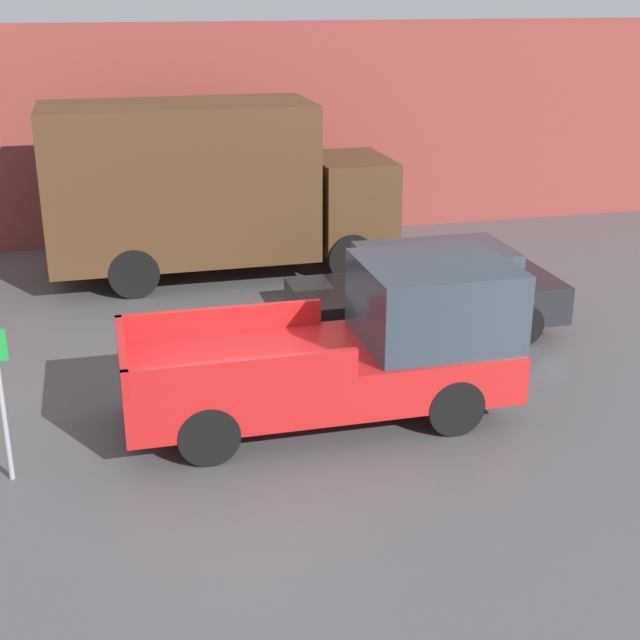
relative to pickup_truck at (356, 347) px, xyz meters
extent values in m
plane|color=#4C4C4F|center=(-1.69, 0.40, -1.03)|extent=(60.00, 60.00, 0.00)
cube|color=brown|center=(-1.69, 10.12, 1.51)|extent=(28.00, 0.15, 5.08)
cube|color=red|center=(-0.55, 0.00, -0.31)|extent=(5.47, 2.08, 0.69)
cube|color=#28333D|center=(1.15, 0.00, 0.61)|extent=(2.08, 1.95, 1.15)
cube|color=red|center=(-1.78, 0.99, 0.22)|extent=(3.01, 0.10, 0.38)
cube|color=red|center=(-1.78, -0.99, 0.22)|extent=(3.01, 0.10, 0.38)
cube|color=red|center=(-3.24, 0.00, 0.22)|extent=(0.10, 2.08, 0.38)
cylinder|color=black|center=(1.15, 0.92, -0.62)|extent=(0.82, 0.26, 0.82)
cylinder|color=black|center=(1.15, -0.92, -0.62)|extent=(0.82, 0.26, 0.82)
cylinder|color=black|center=(-2.25, 0.92, -0.62)|extent=(0.82, 0.26, 0.82)
cylinder|color=black|center=(-2.25, -0.92, -0.62)|extent=(0.82, 0.26, 0.82)
cube|color=black|center=(2.06, 2.65, -0.38)|extent=(4.70, 1.83, 0.67)
cube|color=#28333D|center=(2.20, 2.65, 0.26)|extent=(2.59, 1.61, 0.61)
cylinder|color=black|center=(3.52, 3.46, -0.66)|extent=(0.74, 0.22, 0.74)
cylinder|color=black|center=(3.52, 1.83, -0.66)|extent=(0.74, 0.22, 0.74)
cylinder|color=black|center=(0.60, 3.46, -0.66)|extent=(0.74, 0.22, 0.74)
cylinder|color=black|center=(0.60, 1.83, -0.66)|extent=(0.74, 0.22, 0.74)
cube|color=#472D19|center=(1.94, 7.12, 0.41)|extent=(1.58, 2.31, 1.92)
cube|color=#472D19|center=(-1.71, 7.12, 1.03)|extent=(5.44, 2.43, 3.16)
cylinder|color=black|center=(1.66, 8.20, -0.53)|extent=(1.01, 0.30, 1.01)
cylinder|color=black|center=(1.66, 6.04, -0.53)|extent=(1.01, 0.30, 1.01)
cylinder|color=black|center=(-2.82, 8.20, -0.53)|extent=(1.01, 0.30, 1.01)
cylinder|color=black|center=(-2.82, 6.04, -0.53)|extent=(1.01, 0.30, 1.01)
cylinder|color=gray|center=(-4.72, -0.72, 0.03)|extent=(0.07, 0.07, 2.12)
camera|label=1|loc=(-3.34, -11.19, 4.80)|focal=50.00mm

